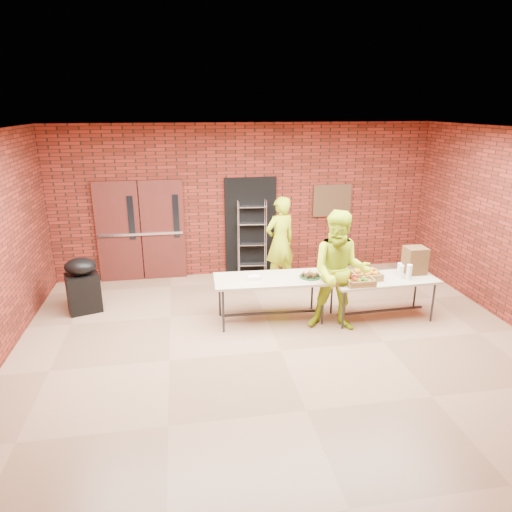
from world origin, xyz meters
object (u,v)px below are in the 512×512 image
(coffee_dispenser, at_px, (415,260))
(wire_rack, at_px, (252,238))
(volunteer_man, at_px, (340,272))
(volunteer_woman, at_px, (280,242))
(table_right, at_px, (383,281))
(covered_grill, at_px, (83,285))
(table_left, at_px, (270,282))

(coffee_dispenser, bearing_deg, wire_rack, 136.69)
(volunteer_man, bearing_deg, volunteer_woman, 122.23)
(table_right, xyz_separation_m, volunteer_man, (-0.88, -0.25, 0.32))
(coffee_dispenser, height_order, volunteer_man, volunteer_man)
(table_right, height_order, covered_grill, covered_grill)
(table_left, xyz_separation_m, volunteer_woman, (0.51, 1.54, 0.22))
(wire_rack, bearing_deg, covered_grill, -152.13)
(table_left, relative_size, table_right, 1.05)
(wire_rack, xyz_separation_m, volunteer_woman, (0.45, -0.73, 0.10))
(covered_grill, relative_size, volunteer_woman, 0.54)
(table_right, height_order, volunteer_man, volunteer_man)
(volunteer_woman, bearing_deg, table_right, 106.69)
(covered_grill, distance_m, volunteer_man, 4.50)
(table_left, distance_m, volunteer_woman, 1.64)
(table_right, bearing_deg, coffee_dispenser, 11.07)
(table_left, bearing_deg, wire_rack, 90.84)
(covered_grill, bearing_deg, table_left, -34.18)
(table_right, distance_m, covered_grill, 5.25)
(covered_grill, height_order, volunteer_woman, volunteer_woman)
(coffee_dispenser, relative_size, volunteer_man, 0.23)
(coffee_dispenser, height_order, volunteer_woman, volunteer_woman)
(coffee_dispenser, distance_m, covered_grill, 5.86)
(volunteer_man, bearing_deg, covered_grill, 179.21)
(volunteer_man, bearing_deg, coffee_dispenser, 32.34)
(wire_rack, relative_size, volunteer_man, 0.83)
(volunteer_woman, bearing_deg, volunteer_man, 82.89)
(coffee_dispenser, xyz_separation_m, volunteer_man, (-1.51, -0.40, 0.03))
(table_left, xyz_separation_m, coffee_dispenser, (2.54, -0.08, 0.26))
(table_left, distance_m, volunteer_man, 1.18)
(covered_grill, xyz_separation_m, volunteer_woman, (3.72, 0.61, 0.43))
(coffee_dispenser, height_order, covered_grill, coffee_dispenser)
(volunteer_woman, relative_size, volunteer_man, 0.93)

